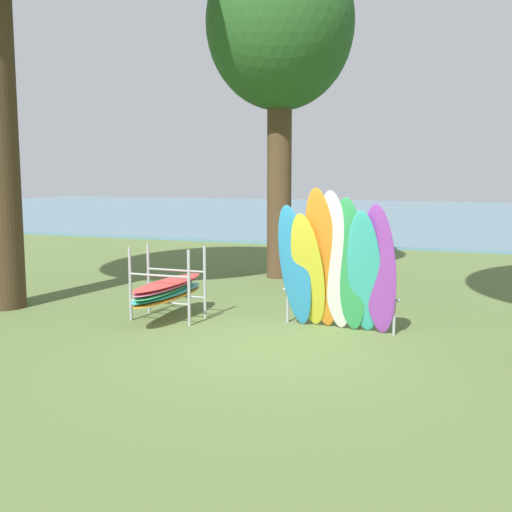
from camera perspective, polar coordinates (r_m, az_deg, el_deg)
ground_plane at (r=9.07m, az=1.10°, el=-8.18°), size 80.00×80.00×0.00m
lake_water at (r=38.68m, az=16.21°, el=3.66°), size 80.00×36.00×0.10m
tree_mid_behind at (r=15.10m, az=2.22°, el=20.16°), size 3.40×3.40×7.84m
leaning_board_pile at (r=9.66m, az=7.35°, el=-1.03°), size 1.97×0.79×2.27m
board_storage_rack at (r=10.65m, az=-8.15°, el=-3.01°), size 1.15×2.13×1.25m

